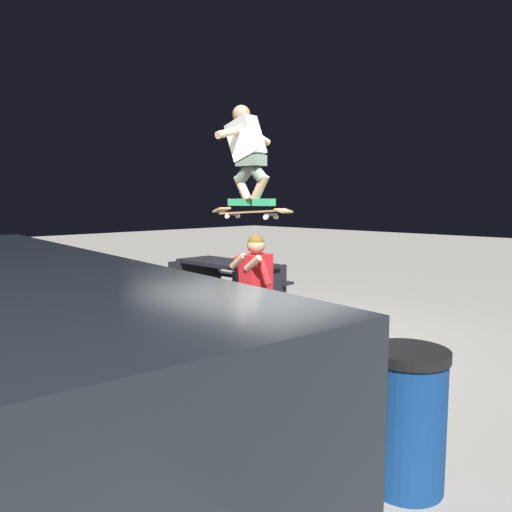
{
  "coord_description": "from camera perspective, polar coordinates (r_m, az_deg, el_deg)",
  "views": [
    {
      "loc": [
        -3.86,
        4.18,
        1.71
      ],
      "look_at": [
        -0.09,
        0.33,
        1.1
      ],
      "focal_mm": 34.55,
      "sensor_mm": 36.0,
      "label": 1
    }
  ],
  "objects": [
    {
      "name": "ledge_box_main",
      "position": [
        5.83,
        2.12,
        -8.07
      ],
      "size": [
        2.08,
        0.82,
        0.5
      ],
      "primitive_type": "cube",
      "rotation": [
        0.0,
        0.0,
        -0.04
      ],
      "color": "black",
      "rests_on": "ground"
    },
    {
      "name": "trash_bin",
      "position": [
        3.2,
        17.05,
        -17.53
      ],
      "size": [
        0.47,
        0.47,
        0.85
      ],
      "color": "navy",
      "rests_on": "ground"
    },
    {
      "name": "picnic_table_back",
      "position": [
        7.86,
        -3.48,
        -2.43
      ],
      "size": [
        1.71,
        1.35,
        0.75
      ],
      "color": "black",
      "rests_on": "ground"
    },
    {
      "name": "person_sitting_on_ledge",
      "position": [
        5.41,
        -0.83,
        -3.83
      ],
      "size": [
        0.59,
        0.76,
        1.34
      ],
      "color": "#2D3856",
      "rests_on": "ground"
    },
    {
      "name": "skater_airborne",
      "position": [
        5.62,
        -1.03,
        12.11
      ],
      "size": [
        0.63,
        0.89,
        1.12
      ],
      "color": "#2D9E66"
    },
    {
      "name": "ground_plane",
      "position": [
        5.95,
        1.63,
        -10.28
      ],
      "size": [
        40.0,
        40.0,
        0.0
      ],
      "primitive_type": "plane",
      "color": "gray"
    },
    {
      "name": "kicker_ramp",
      "position": [
        6.97,
        -17.53,
        -7.54
      ],
      "size": [
        1.27,
        0.92,
        0.39
      ],
      "color": "#38383D",
      "rests_on": "ground"
    },
    {
      "name": "skateboard",
      "position": [
        5.56,
        -0.57,
        5.09
      ],
      "size": [
        1.03,
        0.29,
        0.13
      ],
      "color": "#AD8451"
    }
  ]
}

